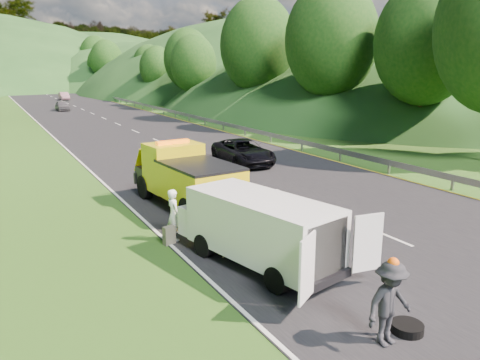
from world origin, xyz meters
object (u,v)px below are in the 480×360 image
woman (175,240)px  passing_suv (243,164)px  suitcase (169,235)px  spare_tire (407,333)px  child (231,258)px  tow_truck (186,176)px  worker (386,344)px  white_van (258,227)px

woman → passing_suv: (8.22, 9.89, 0.00)m
suitcase → passing_suv: (8.51, 10.18, -0.31)m
suitcase → passing_suv: bearing=50.1°
suitcase → spare_tire: (2.76, -7.54, -0.31)m
child → suitcase: suitcase is taller
tow_truck → suitcase: size_ratio=10.12×
woman → child: (0.95, -2.29, 0.00)m
tow_truck → spare_tire: tow_truck is taller
tow_truck → worker: size_ratio=3.37×
child → passing_suv: 14.18m
woman → passing_suv: bearing=-43.1°
worker → spare_tire: size_ratio=2.61×
suitcase → woman: bearing=44.5°
spare_tire → woman: bearing=107.5°
tow_truck → suitcase: 4.45m
worker → child: bearing=94.8°
woman → worker: bearing=-171.0°
tow_truck → worker: bearing=-95.3°
woman → tow_truck: bearing=-31.8°
child → worker: (0.78, -5.66, 0.00)m
woman → spare_tire: bearing=-165.9°
child → worker: bearing=-62.9°
tow_truck → woman: bearing=-123.1°
tow_truck → child: size_ratio=5.70×
worker → spare_tire: (0.73, 0.11, 0.00)m
woman → child: woman is taller
passing_suv → woman: bearing=-126.2°
worker → woman: bearing=99.2°
suitcase → passing_suv: size_ratio=0.12×
child → spare_tire: bearing=-55.4°
white_van → suitcase: size_ratio=10.11×
tow_truck → woman: tow_truck is taller
white_van → worker: white_van is taller
woman → suitcase: bearing=131.1°
tow_truck → woman: (-1.88, -3.46, -1.30)m
worker → passing_suv: worker is taller
tow_truck → passing_suv: tow_truck is taller
woman → suitcase: 0.52m
tow_truck → child: (-0.93, -5.75, -1.30)m
tow_truck → child: 5.97m
spare_tire → passing_suv: 18.63m
white_van → spare_tire: (1.03, -4.74, -1.19)m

